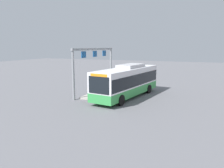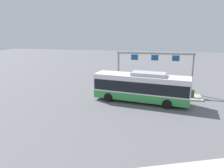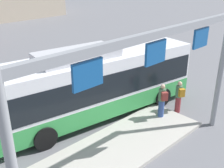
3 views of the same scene
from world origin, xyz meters
name	(u,v)px [view 2 (image 2 of 3)]	position (x,y,z in m)	size (l,w,h in m)	color
ground_plane	(140,102)	(0.00, 0.00, 0.00)	(120.00, 120.00, 0.00)	slate
platform_curb	(159,95)	(-2.08, -2.85, 0.08)	(10.00, 2.80, 0.16)	#B2ADA3
bus_main	(141,86)	(-0.01, 0.00, 1.81)	(10.79, 4.05, 3.46)	green
person_boarding	(117,87)	(3.24, -2.71, 0.89)	(0.52, 0.60, 1.67)	maroon
person_waiting_near	(126,86)	(2.04, -2.56, 1.05)	(0.53, 0.61, 1.67)	#334C8C
platform_sign_gantry	(154,63)	(-1.33, -4.53, 3.78)	(9.83, 0.24, 5.20)	gray
trash_bin	(192,94)	(-5.88, -2.44, 0.61)	(0.52, 0.52, 0.90)	#2D5133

